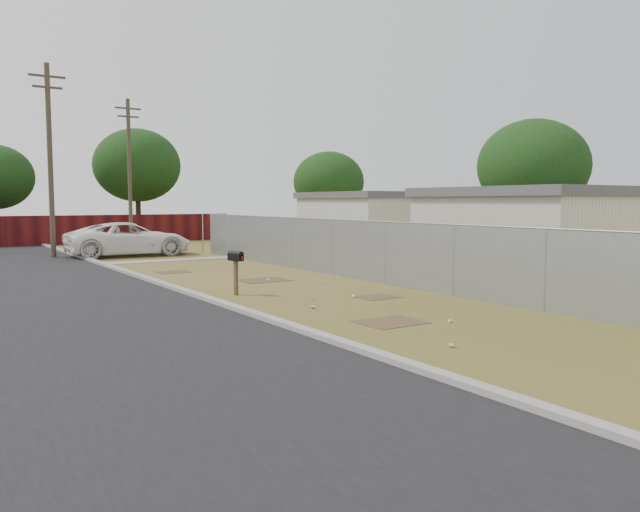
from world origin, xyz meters
TOP-DOWN VIEW (x-y plane):
  - ground at (0.00, 0.00)m, footprint 120.00×120.00m
  - street at (-6.76, 8.05)m, footprint 15.10×60.00m
  - chainlink_fence at (3.12, 1.03)m, footprint 0.10×27.06m
  - utility_poles at (-3.67, 20.67)m, footprint 12.60×8.24m
  - houses at (9.70, 3.13)m, footprint 9.30×17.24m
  - horizon_trees at (0.84, 23.56)m, footprint 33.32×31.94m
  - mailbox at (-1.91, 0.49)m, footprint 0.31×0.55m
  - pickup_truck at (-0.74, 14.93)m, footprint 5.92×2.78m
  - scattered_litter at (-0.06, -2.11)m, footprint 3.09×10.37m

SIDE VIEW (x-z plane):
  - ground at x=0.00m, z-range 0.00..0.00m
  - street at x=-6.76m, z-range -0.04..0.08m
  - scattered_litter at x=-0.06m, z-range 0.01..0.08m
  - chainlink_fence at x=3.12m, z-range -0.21..1.81m
  - pickup_truck at x=-0.74m, z-range 0.00..1.64m
  - mailbox at x=-1.91m, z-range 0.36..1.62m
  - houses at x=9.70m, z-range 0.01..3.11m
  - horizon_trees at x=0.84m, z-range 0.74..8.52m
  - utility_poles at x=-3.67m, z-range 0.19..9.19m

